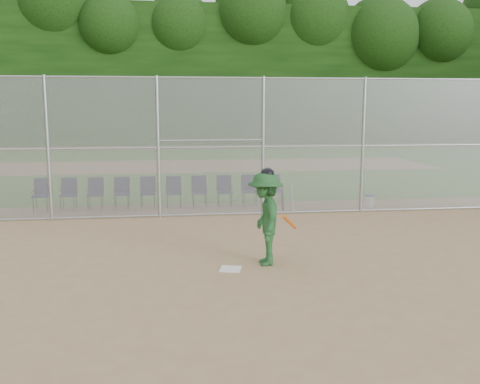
{
  "coord_description": "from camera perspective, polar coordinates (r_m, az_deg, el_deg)",
  "views": [
    {
      "loc": [
        -1.65,
        -10.23,
        3.2
      ],
      "look_at": [
        0.0,
        2.5,
        1.1
      ],
      "focal_mm": 40.0,
      "sensor_mm": 36.0,
      "label": 1
    }
  ],
  "objects": [
    {
      "name": "chair_9",
      "position": [
        17.3,
        3.68,
        0.22
      ],
      "size": [
        0.54,
        0.52,
        0.96
      ],
      "primitive_type": null,
      "color": "#11113E",
      "rests_on": "ground"
    },
    {
      "name": "treeline",
      "position": [
        30.36,
        -4.38,
        13.61
      ],
      "size": [
        81.0,
        60.0,
        11.0
      ],
      "color": "black",
      "rests_on": "ground"
    },
    {
      "name": "batter_at_plate",
      "position": [
        10.74,
        2.71,
        -2.79
      ],
      "size": [
        1.0,
        1.37,
        1.97
      ],
      "color": "#1F4E23",
      "rests_on": "ground"
    },
    {
      "name": "chair_6",
      "position": [
        17.0,
        -4.36,
        0.06
      ],
      "size": [
        0.54,
        0.52,
        0.96
      ],
      "primitive_type": null,
      "color": "#11113E",
      "rests_on": "ground"
    },
    {
      "name": "chair_1",
      "position": [
        17.27,
        -17.85,
        -0.22
      ],
      "size": [
        0.54,
        0.52,
        0.96
      ],
      "primitive_type": null,
      "color": "#11113E",
      "rests_on": "ground"
    },
    {
      "name": "dirt_patch_far",
      "position": [
        28.45,
        -4.03,
        2.83
      ],
      "size": [
        24.0,
        24.0,
        0.0
      ],
      "primitive_type": "plane",
      "color": "tan",
      "rests_on": "ground"
    },
    {
      "name": "chair_0",
      "position": [
        17.44,
        -20.46,
        -0.27
      ],
      "size": [
        0.54,
        0.52,
        0.96
      ],
      "primitive_type": null,
      "color": "#11113E",
      "rests_on": "ground"
    },
    {
      "name": "chair_2",
      "position": [
        17.14,
        -15.2,
        -0.17
      ],
      "size": [
        0.54,
        0.52,
        0.96
      ],
      "primitive_type": null,
      "color": "#11113E",
      "rests_on": "ground"
    },
    {
      "name": "chair_4",
      "position": [
        16.99,
        -9.8,
        -0.06
      ],
      "size": [
        0.54,
        0.52,
        0.96
      ],
      "primitive_type": null,
      "color": "#11113E",
      "rests_on": "ground"
    },
    {
      "name": "ground",
      "position": [
        10.84,
        1.72,
        -7.88
      ],
      "size": [
        100.0,
        100.0,
        0.0
      ],
      "primitive_type": "plane",
      "color": "tan",
      "rests_on": "ground"
    },
    {
      "name": "water_cooler",
      "position": [
        17.36,
        13.64,
        -0.92
      ],
      "size": [
        0.31,
        0.31,
        0.4
      ],
      "color": "white",
      "rests_on": "ground"
    },
    {
      "name": "chair_3",
      "position": [
        17.05,
        -12.51,
        -0.11
      ],
      "size": [
        0.54,
        0.52,
        0.96
      ],
      "primitive_type": null,
      "color": "#11113E",
      "rests_on": "ground"
    },
    {
      "name": "spare_bats",
      "position": [
        16.24,
        4.57,
        -0.6
      ],
      "size": [
        0.66,
        0.32,
        0.84
      ],
      "color": "#D84C14",
      "rests_on": "ground"
    },
    {
      "name": "backstop_fence",
      "position": [
        15.36,
        -1.21,
        5.07
      ],
      "size": [
        16.09,
        0.09,
        4.0
      ],
      "color": "gray",
      "rests_on": "ground"
    },
    {
      "name": "chair_5",
      "position": [
        16.98,
        -7.08,
        0.0
      ],
      "size": [
        0.54,
        0.52,
        0.96
      ],
      "primitive_type": null,
      "color": "#11113E",
      "rests_on": "ground"
    },
    {
      "name": "home_plate",
      "position": [
        10.62,
        -1.02,
        -8.2
      ],
      "size": [
        0.49,
        0.49,
        0.02
      ],
      "primitive_type": "cube",
      "rotation": [
        0.0,
        0.0,
        -0.26
      ],
      "color": "white",
      "rests_on": "ground"
    },
    {
      "name": "grass_strip",
      "position": [
        28.45,
        -4.03,
        2.82
      ],
      "size": [
        100.0,
        100.0,
        0.0
      ],
      "primitive_type": "plane",
      "color": "#356A1F",
      "rests_on": "ground"
    },
    {
      "name": "chair_8",
      "position": [
        17.16,
        1.03,
        0.17
      ],
      "size": [
        0.54,
        0.52,
        0.96
      ],
      "primitive_type": null,
      "color": "#11113E",
      "rests_on": "ground"
    },
    {
      "name": "chair_7",
      "position": [
        17.06,
        -1.65,
        0.11
      ],
      "size": [
        0.54,
        0.52,
        0.96
      ],
      "primitive_type": null,
      "color": "#11113E",
      "rests_on": "ground"
    }
  ]
}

